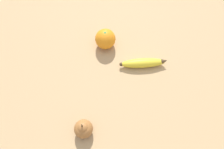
% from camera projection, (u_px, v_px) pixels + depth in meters
% --- Properties ---
extents(ground_plane, '(3.00, 3.00, 0.00)m').
position_uv_depth(ground_plane, '(130.00, 59.00, 0.90)').
color(ground_plane, tan).
extents(banana, '(0.19, 0.06, 0.04)m').
position_uv_depth(banana, '(143.00, 63.00, 0.87)').
color(banana, yellow).
rests_on(banana, ground_plane).
extents(orange, '(0.08, 0.08, 0.08)m').
position_uv_depth(orange, '(105.00, 39.00, 0.89)').
color(orange, orange).
rests_on(orange, ground_plane).
extents(pear, '(0.06, 0.06, 0.08)m').
position_uv_depth(pear, '(83.00, 129.00, 0.73)').
color(pear, '#A36633').
rests_on(pear, ground_plane).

